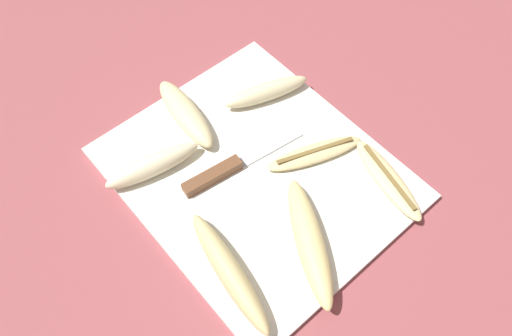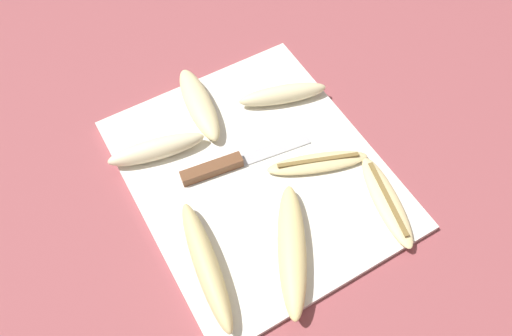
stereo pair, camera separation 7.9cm
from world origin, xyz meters
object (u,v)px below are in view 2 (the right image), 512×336
at_px(banana_ripe_center, 386,201).
at_px(banana_cream_curved, 283,94).
at_px(banana_spotted_left, 206,265).
at_px(banana_mellow_near, 318,163).
at_px(banana_bright_far, 157,149).
at_px(knife, 224,165).
at_px(banana_soft_right, 199,104).
at_px(banana_golden_short, 292,249).

height_order(banana_ripe_center, banana_cream_curved, banana_cream_curved).
xyz_separation_m(banana_spotted_left, banana_mellow_near, (-0.07, 0.23, -0.01)).
bearing_deg(banana_bright_far, knife, 47.14).
relative_size(knife, banana_cream_curved, 1.41).
bearing_deg(banana_ripe_center, knife, -134.72).
bearing_deg(banana_cream_curved, banana_ripe_center, 6.59).
height_order(banana_spotted_left, banana_cream_curved, banana_spotted_left).
xyz_separation_m(banana_spotted_left, banana_bright_far, (-0.21, 0.02, -0.00)).
bearing_deg(banana_cream_curved, banana_soft_right, -111.59).
height_order(banana_spotted_left, banana_bright_far, banana_spotted_left).
bearing_deg(banana_ripe_center, banana_spotted_left, -98.60).
distance_m(knife, banana_mellow_near, 0.15).
relative_size(banana_golden_short, banana_ripe_center, 1.18).
bearing_deg(banana_spotted_left, banana_ripe_center, 81.40).
distance_m(knife, banana_ripe_center, 0.26).
xyz_separation_m(banana_mellow_near, banana_golden_short, (0.11, -0.12, 0.01)).
bearing_deg(banana_bright_far, banana_golden_short, 20.62).
distance_m(knife, banana_bright_far, 0.11).
bearing_deg(banana_spotted_left, banana_bright_far, 174.54).
distance_m(banana_mellow_near, banana_bright_far, 0.26).
distance_m(knife, banana_spotted_left, 0.17).
bearing_deg(banana_ripe_center, banana_golden_short, -91.07).
distance_m(banana_mellow_near, banana_golden_short, 0.16).
height_order(banana_spotted_left, banana_mellow_near, banana_spotted_left).
relative_size(banana_spotted_left, banana_cream_curved, 1.31).
bearing_deg(banana_cream_curved, banana_bright_far, -90.94).
relative_size(banana_spotted_left, banana_ripe_center, 1.23).
height_order(banana_soft_right, banana_cream_curved, banana_soft_right).
distance_m(banana_soft_right, banana_bright_far, 0.11).
xyz_separation_m(banana_ripe_center, banana_cream_curved, (-0.25, -0.03, 0.01)).
relative_size(knife, banana_soft_right, 1.31).
xyz_separation_m(knife, banana_bright_far, (-0.07, -0.08, 0.01)).
relative_size(banana_mellow_near, banana_bright_far, 1.04).
distance_m(banana_spotted_left, banana_mellow_near, 0.24).
distance_m(banana_spotted_left, banana_bright_far, 0.21).
height_order(knife, banana_golden_short, banana_golden_short).
bearing_deg(banana_golden_short, banana_ripe_center, 88.93).
xyz_separation_m(banana_spotted_left, banana_ripe_center, (0.04, 0.29, -0.01)).
height_order(knife, banana_soft_right, banana_soft_right).
bearing_deg(knife, banana_ripe_center, 52.72).
distance_m(banana_bright_far, banana_golden_short, 0.27).
xyz_separation_m(knife, banana_ripe_center, (0.18, 0.18, 0.00)).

